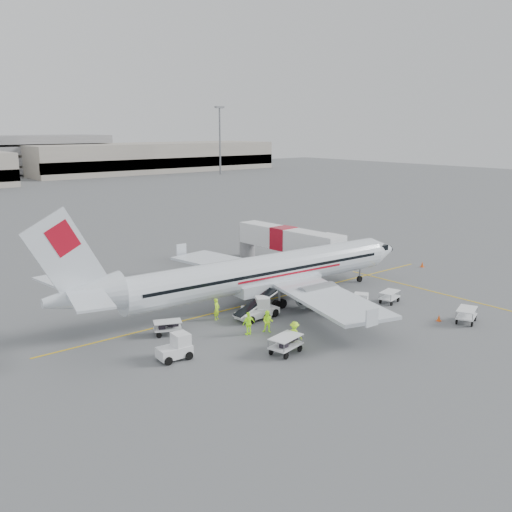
% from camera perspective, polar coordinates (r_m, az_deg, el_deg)
% --- Properties ---
extents(ground, '(360.00, 360.00, 0.00)m').
position_cam_1_polar(ground, '(53.34, 1.37, -4.35)').
color(ground, '#56595B').
extents(stripe_lead, '(44.00, 0.20, 0.01)m').
position_cam_1_polar(stripe_lead, '(53.34, 1.37, -4.35)').
color(stripe_lead, yellow).
rests_on(stripe_lead, ground).
extents(stripe_cross, '(0.20, 20.00, 0.01)m').
position_cam_1_polar(stripe_cross, '(58.51, 17.09, -3.37)').
color(stripe_cross, yellow).
rests_on(stripe_cross, ground).
extents(terminal_east, '(90.00, 26.00, 10.00)m').
position_cam_1_polar(terminal_east, '(210.91, -10.22, 9.69)').
color(terminal_east, gray).
rests_on(terminal_east, ground).
extents(parking_garage, '(62.00, 24.00, 14.00)m').
position_cam_1_polar(parking_garage, '(207.11, -23.40, 9.36)').
color(parking_garage, slate).
rests_on(parking_garage, ground).
extents(mast_east, '(3.20, 1.20, 22.00)m').
position_cam_1_polar(mast_east, '(193.33, -3.63, 11.38)').
color(mast_east, slate).
rests_on(mast_east, ground).
extents(aircraft, '(38.08, 30.75, 10.01)m').
position_cam_1_polar(aircraft, '(51.06, 0.89, 0.68)').
color(aircraft, white).
rests_on(aircraft, ground).
extents(jet_bridge, '(4.07, 17.09, 4.45)m').
position_cam_1_polar(jet_bridge, '(66.05, 2.77, 0.99)').
color(jet_bridge, white).
rests_on(jet_bridge, ground).
extents(belt_loader, '(5.12, 2.13, 2.72)m').
position_cam_1_polar(belt_loader, '(47.82, 0.14, -4.68)').
color(belt_loader, white).
rests_on(belt_loader, ground).
extents(tug_fore, '(2.59, 2.31, 1.74)m').
position_cam_1_polar(tug_fore, '(49.62, 10.36, -4.84)').
color(tug_fore, white).
rests_on(tug_fore, ground).
extents(tug_mid, '(2.74, 2.35, 1.84)m').
position_cam_1_polar(tug_mid, '(47.85, 0.00, -5.23)').
color(tug_mid, white).
rests_on(tug_mid, ground).
extents(tug_aft, '(2.41, 1.49, 1.79)m').
position_cam_1_polar(tug_aft, '(40.17, -8.19, -9.01)').
color(tug_aft, white).
rests_on(tug_aft, ground).
extents(cart_loaded_a, '(2.72, 1.96, 1.28)m').
position_cam_1_polar(cart_loaded_a, '(40.93, 2.98, -8.85)').
color(cart_loaded_a, white).
rests_on(cart_loaded_a, ground).
extents(cart_loaded_b, '(2.45, 2.01, 1.11)m').
position_cam_1_polar(cart_loaded_b, '(44.89, -8.82, -7.12)').
color(cart_loaded_b, white).
rests_on(cart_loaded_b, ground).
extents(cart_empty_a, '(2.64, 2.10, 1.20)m').
position_cam_1_polar(cart_empty_a, '(50.11, 20.30, -5.59)').
color(cart_empty_a, white).
rests_on(cart_empty_a, ground).
extents(cart_empty_b, '(2.30, 1.67, 1.09)m').
position_cam_1_polar(cart_empty_b, '(53.61, 13.21, -4.01)').
color(cart_empty_b, white).
rests_on(cart_empty_b, ground).
extents(cone_nose, '(0.40, 0.40, 0.66)m').
position_cam_1_polar(cone_nose, '(68.06, 16.29, -0.80)').
color(cone_nose, '#F05211').
rests_on(cone_nose, ground).
extents(cone_port, '(0.35, 0.35, 0.58)m').
position_cam_1_polar(cone_port, '(65.24, -2.80, -0.90)').
color(cone_port, '#F05211').
rests_on(cone_port, ground).
extents(cone_stbd, '(0.35, 0.35, 0.56)m').
position_cam_1_polar(cone_stbd, '(49.80, 17.82, -5.91)').
color(cone_stbd, '#F05211').
rests_on(cone_stbd, ground).
extents(crew_a, '(0.79, 0.70, 1.82)m').
position_cam_1_polar(crew_a, '(47.74, -3.96, -5.31)').
color(crew_a, '#B8FA1D').
rests_on(crew_a, ground).
extents(crew_b, '(1.05, 1.08, 1.76)m').
position_cam_1_polar(crew_b, '(44.78, 1.19, -6.57)').
color(crew_b, '#B8FA1D').
rests_on(crew_b, ground).
extents(crew_c, '(1.02, 1.37, 1.89)m').
position_cam_1_polar(crew_c, '(42.09, 3.87, -7.79)').
color(crew_c, '#B8FA1D').
rests_on(crew_c, ground).
extents(crew_d, '(1.10, 0.53, 1.82)m').
position_cam_1_polar(crew_d, '(44.26, -0.74, -6.76)').
color(crew_d, '#B8FA1D').
rests_on(crew_d, ground).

